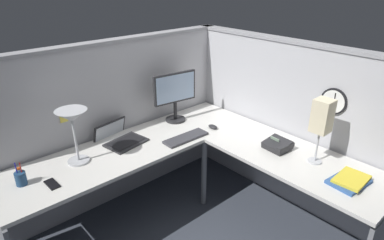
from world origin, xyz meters
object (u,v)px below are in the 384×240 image
object	(u,v)px
cell_phone	(52,184)
office_phone	(278,145)
book_stack	(350,180)
wall_clock	(334,101)
keyboard	(186,138)
monitor	(175,93)
laptop	(119,138)
computer_mouse	(213,127)
pen_cup	(21,178)
desk_lamp_dome	(72,120)
desk_lamp_paper	(322,118)

from	to	relation	value
cell_phone	office_phone	size ratio (longest dim) A/B	0.66
book_stack	wall_clock	world-z (taller)	wall_clock
keyboard	office_phone	world-z (taller)	office_phone
monitor	laptop	distance (m)	0.71
book_stack	wall_clock	bearing A→B (deg)	45.66
book_stack	computer_mouse	bearing A→B (deg)	93.76
office_phone	wall_clock	distance (m)	0.58
pen_cup	computer_mouse	bearing A→B (deg)	-8.79
monitor	book_stack	xyz separation A→B (m)	(0.23, -1.68, -0.27)
book_stack	cell_phone	bearing A→B (deg)	138.59
computer_mouse	desk_lamp_dome	world-z (taller)	desk_lamp_dome
desk_lamp_paper	wall_clock	bearing A→B (deg)	11.89
cell_phone	book_stack	bearing A→B (deg)	-43.63
laptop	computer_mouse	xyz separation A→B (m)	(0.80, -0.39, -0.01)
laptop	office_phone	distance (m)	1.40
keyboard	desk_lamp_dome	distance (m)	1.00
desk_lamp_dome	desk_lamp_paper	distance (m)	1.88
computer_mouse	wall_clock	size ratio (longest dim) A/B	0.47
book_stack	desk_lamp_paper	distance (m)	0.49
cell_phone	wall_clock	size ratio (longest dim) A/B	0.65
keyboard	desk_lamp_paper	bearing A→B (deg)	-61.46
laptop	desk_lamp_paper	world-z (taller)	desk_lamp_paper
monitor	desk_lamp_dome	world-z (taller)	monitor
pen_cup	desk_lamp_paper	distance (m)	2.24
laptop	cell_phone	world-z (taller)	laptop
cell_phone	wall_clock	distance (m)	2.26
desk_lamp_dome	monitor	bearing A→B (deg)	5.35
computer_mouse	monitor	bearing A→B (deg)	111.03
cell_phone	book_stack	world-z (taller)	book_stack
keyboard	book_stack	distance (m)	1.37
computer_mouse	cell_phone	world-z (taller)	computer_mouse
monitor	book_stack	size ratio (longest dim) A/B	1.67
desk_lamp_dome	pen_cup	xyz separation A→B (m)	(-0.44, -0.03, -0.31)
keyboard	wall_clock	distance (m)	1.29
desk_lamp_dome	pen_cup	bearing A→B (deg)	-176.65
office_phone	computer_mouse	bearing A→B (deg)	100.16
computer_mouse	desk_lamp_paper	size ratio (longest dim) A/B	0.20
laptop	book_stack	size ratio (longest dim) A/B	1.43
pen_cup	monitor	bearing A→B (deg)	4.78
desk_lamp_dome	wall_clock	xyz separation A→B (m)	(1.69, -1.20, 0.06)
laptop	office_phone	size ratio (longest dim) A/B	1.96
office_phone	wall_clock	xyz separation A→B (m)	(0.34, -0.26, 0.39)
monitor	desk_lamp_paper	world-z (taller)	desk_lamp_paper
laptop	office_phone	xyz separation A→B (m)	(0.92, -1.05, 0.01)
monitor	desk_lamp_dome	size ratio (longest dim) A/B	1.12
keyboard	cell_phone	distance (m)	1.18
cell_phone	book_stack	distance (m)	2.13
laptop	book_stack	bearing A→B (deg)	-62.27
monitor	office_phone	world-z (taller)	monitor
monitor	office_phone	xyz separation A→B (m)	(0.27, -1.05, -0.26)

